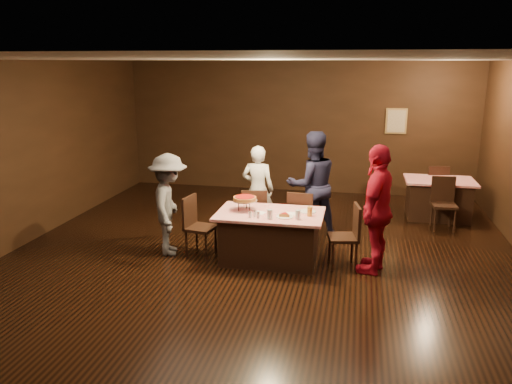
% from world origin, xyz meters
% --- Properties ---
extents(room, '(10.00, 10.04, 3.02)m').
position_xyz_m(room, '(0.00, 0.01, 2.14)').
color(room, black).
rests_on(room, ground).
extents(main_table, '(1.60, 1.00, 0.77)m').
position_xyz_m(main_table, '(0.15, 0.58, 0.39)').
color(main_table, '#A90B12').
rests_on(main_table, ground).
extents(back_table, '(1.30, 0.90, 0.77)m').
position_xyz_m(back_table, '(2.98, 3.39, 0.39)').
color(back_table, '#B20B16').
rests_on(back_table, ground).
extents(chair_far_left, '(0.50, 0.50, 0.95)m').
position_xyz_m(chair_far_left, '(-0.25, 1.33, 0.47)').
color(chair_far_left, black).
rests_on(chair_far_left, ground).
extents(chair_far_right, '(0.46, 0.46, 0.95)m').
position_xyz_m(chair_far_right, '(0.55, 1.33, 0.47)').
color(chair_far_right, black).
rests_on(chair_far_right, ground).
extents(chair_end_left, '(0.49, 0.49, 0.95)m').
position_xyz_m(chair_end_left, '(-0.95, 0.58, 0.47)').
color(chair_end_left, black).
rests_on(chair_end_left, ground).
extents(chair_end_right, '(0.49, 0.49, 0.95)m').
position_xyz_m(chair_end_right, '(1.25, 0.58, 0.47)').
color(chair_end_right, black).
rests_on(chair_end_right, ground).
extents(chair_back_near, '(0.45, 0.45, 0.95)m').
position_xyz_m(chair_back_near, '(2.98, 2.69, 0.47)').
color(chair_back_near, black).
rests_on(chair_back_near, ground).
extents(chair_back_far, '(0.49, 0.49, 0.95)m').
position_xyz_m(chair_back_far, '(2.98, 3.99, 0.47)').
color(chair_back_far, black).
rests_on(chair_back_far, ground).
extents(diner_white_jacket, '(0.59, 0.40, 1.57)m').
position_xyz_m(diner_white_jacket, '(-0.30, 1.88, 0.78)').
color(diner_white_jacket, white).
rests_on(diner_white_jacket, ground).
extents(diner_navy_hoodie, '(1.11, 1.01, 1.85)m').
position_xyz_m(diner_navy_hoodie, '(0.66, 1.82, 0.93)').
color(diner_navy_hoodie, '#181931').
rests_on(diner_navy_hoodie, ground).
extents(diner_grey_knit, '(0.86, 1.16, 1.61)m').
position_xyz_m(diner_grey_knit, '(-1.45, 0.57, 0.80)').
color(diner_grey_knit, '#5B5B60').
rests_on(diner_grey_knit, ground).
extents(diner_red_shirt, '(0.75, 1.18, 1.87)m').
position_xyz_m(diner_red_shirt, '(1.71, 0.51, 0.94)').
color(diner_red_shirt, '#AA0E24').
rests_on(diner_red_shirt, ground).
extents(pizza_stand, '(0.38, 0.38, 0.22)m').
position_xyz_m(pizza_stand, '(-0.25, 0.63, 0.95)').
color(pizza_stand, black).
rests_on(pizza_stand, main_table).
extents(plate_with_slice, '(0.25, 0.25, 0.06)m').
position_xyz_m(plate_with_slice, '(0.40, 0.40, 0.80)').
color(plate_with_slice, white).
rests_on(plate_with_slice, main_table).
extents(plate_empty, '(0.25, 0.25, 0.01)m').
position_xyz_m(plate_empty, '(0.70, 0.73, 0.78)').
color(plate_empty, white).
rests_on(plate_empty, main_table).
extents(glass_front_left, '(0.08, 0.08, 0.14)m').
position_xyz_m(glass_front_left, '(0.20, 0.28, 0.84)').
color(glass_front_left, silver).
rests_on(glass_front_left, main_table).
extents(glass_front_right, '(0.08, 0.08, 0.14)m').
position_xyz_m(glass_front_right, '(0.60, 0.33, 0.84)').
color(glass_front_right, silver).
rests_on(glass_front_right, main_table).
extents(glass_amber, '(0.08, 0.08, 0.14)m').
position_xyz_m(glass_amber, '(0.75, 0.53, 0.84)').
color(glass_amber, '#BF7F26').
rests_on(glass_amber, main_table).
extents(condiments, '(0.17, 0.10, 0.09)m').
position_xyz_m(condiments, '(-0.03, 0.30, 0.82)').
color(condiments, silver).
rests_on(condiments, main_table).
extents(napkin_center, '(0.19, 0.19, 0.01)m').
position_xyz_m(napkin_center, '(0.45, 0.58, 0.77)').
color(napkin_center, white).
rests_on(napkin_center, main_table).
extents(napkin_left, '(0.21, 0.21, 0.01)m').
position_xyz_m(napkin_left, '(0.00, 0.53, 0.77)').
color(napkin_left, white).
rests_on(napkin_left, main_table).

